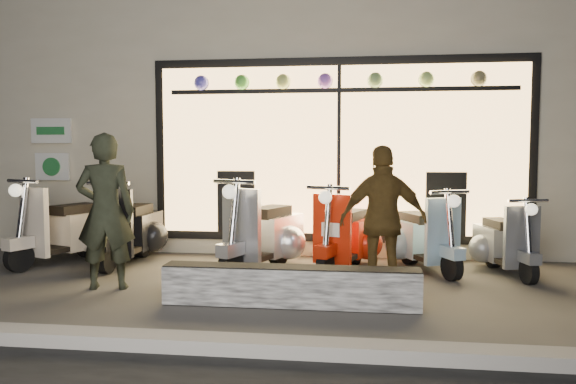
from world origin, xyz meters
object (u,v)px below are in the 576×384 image
graffiti_barrier (290,286)px  scooter_red (348,235)px  scooter_silver (268,233)px  woman (384,220)px  man (106,211)px

graffiti_barrier → scooter_red: (0.52, 1.89, 0.23)m
graffiti_barrier → scooter_red: scooter_red is taller
scooter_silver → graffiti_barrier: bearing=-51.2°
scooter_silver → scooter_red: 1.06m
scooter_red → woman: (0.41, -1.27, 0.37)m
scooter_silver → scooter_red: (1.04, 0.17, -0.03)m
scooter_silver → scooter_red: scooter_silver is taller
scooter_silver → woman: size_ratio=0.99×
graffiti_barrier → man: size_ratio=1.47×
scooter_red → man: man is taller
graffiti_barrier → woman: (0.94, 0.61, 0.61)m
graffiti_barrier → woman: bearing=33.2°
graffiti_barrier → scooter_silver: (-0.52, 1.72, 0.26)m
scooter_red → man: size_ratio=0.86×
graffiti_barrier → scooter_silver: scooter_silver is taller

